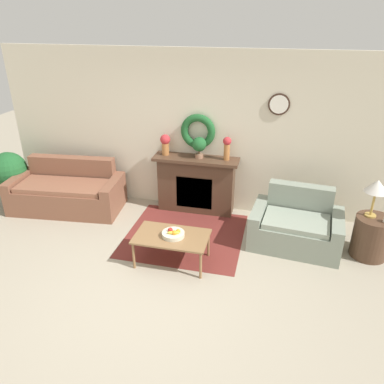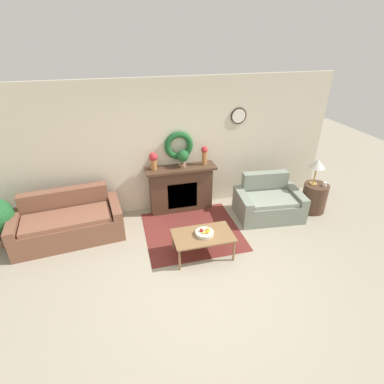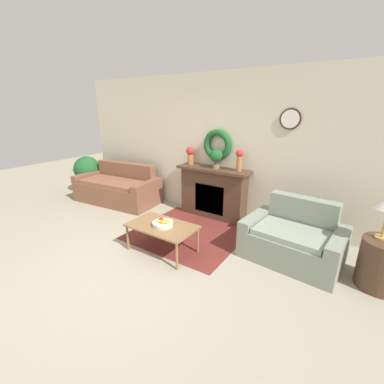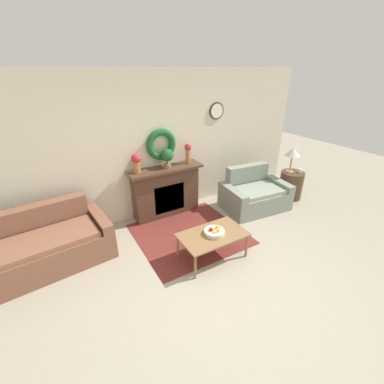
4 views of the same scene
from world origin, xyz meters
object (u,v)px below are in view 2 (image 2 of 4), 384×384
object	(u,v)px
fireplace	(181,188)
potted_plant_on_mantel	(183,157)
mug	(325,184)
fruit_bowl	(205,233)
coffee_table	(203,237)
vase_on_mantel_right	(204,154)
couch_left	(68,223)
loveseat_right	(268,203)
side_table_by_loveseat	(314,198)
table_lamp	(317,164)
vase_on_mantel_left	(153,160)

from	to	relation	value
fireplace	potted_plant_on_mantel	distance (m)	0.71
fireplace	mug	world-z (taller)	fireplace
mug	fruit_bowl	bearing A→B (deg)	-165.28
coffee_table	vase_on_mantel_right	distance (m)	1.86
couch_left	fruit_bowl	world-z (taller)	couch_left
couch_left	coffee_table	size ratio (longest dim) A/B	1.96
loveseat_right	side_table_by_loveseat	distance (m)	1.03
table_lamp	mug	size ratio (longest dim) A/B	6.49
table_lamp	vase_on_mantel_right	bearing A→B (deg)	161.31
fireplace	fruit_bowl	bearing A→B (deg)	-88.21
fireplace	couch_left	size ratio (longest dim) A/B	0.72
mug	vase_on_mantel_right	world-z (taller)	vase_on_mantel_right
loveseat_right	mug	xyz separation A→B (m)	(1.14, -0.16, 0.36)
loveseat_right	fruit_bowl	bearing A→B (deg)	-145.60
fireplace	side_table_by_loveseat	size ratio (longest dim) A/B	2.34
couch_left	vase_on_mantel_right	world-z (taller)	vase_on_mantel_right
mug	vase_on_mantel_left	distance (m)	3.52
fireplace	coffee_table	size ratio (longest dim) A/B	1.42
fruit_bowl	mug	xyz separation A→B (m)	(2.79, 0.73, 0.19)
mug	vase_on_mantel_right	distance (m)	2.55
fireplace	loveseat_right	xyz separation A→B (m)	(1.69, -0.70, -0.21)
fruit_bowl	potted_plant_on_mantel	size ratio (longest dim) A/B	0.87
table_lamp	vase_on_mantel_left	distance (m)	3.28
couch_left	coffee_table	bearing A→B (deg)	-32.27
mug	vase_on_mantel_left	size ratio (longest dim) A/B	0.24
loveseat_right	potted_plant_on_mantel	distance (m)	2.00
coffee_table	vase_on_mantel_right	xyz separation A→B (m)	(0.48, 1.59, 0.83)
couch_left	coffee_table	xyz separation A→B (m)	(2.25, -1.13, 0.08)
fireplace	table_lamp	world-z (taller)	table_lamp
couch_left	potted_plant_on_mantel	distance (m)	2.49
vase_on_mantel_left	potted_plant_on_mantel	bearing A→B (deg)	-1.95
loveseat_right	fireplace	bearing A→B (deg)	163.39
potted_plant_on_mantel	fruit_bowl	bearing A→B (deg)	-90.02
side_table_by_loveseat	mug	bearing A→B (deg)	-37.87
side_table_by_loveseat	table_lamp	xyz separation A→B (m)	(-0.06, 0.05, 0.75)
couch_left	coffee_table	distance (m)	2.52
fireplace	vase_on_mantel_right	xyz separation A→B (m)	(0.51, 0.01, 0.72)
couch_left	potted_plant_on_mantel	xyz separation A→B (m)	(2.28, 0.45, 0.90)
fireplace	coffee_table	distance (m)	1.59
fireplace	side_table_by_loveseat	world-z (taller)	fireplace
table_lamp	potted_plant_on_mantel	bearing A→B (deg)	164.82
table_lamp	vase_on_mantel_left	bearing A→B (deg)	167.17
table_lamp	side_table_by_loveseat	bearing A→B (deg)	-38.66
mug	side_table_by_loveseat	bearing A→B (deg)	142.13
fruit_bowl	table_lamp	xyz separation A→B (m)	(2.61, 0.87, 0.59)
fireplace	vase_on_mantel_left	world-z (taller)	vase_on_mantel_left
loveseat_right	side_table_by_loveseat	bearing A→B (deg)	1.60
table_lamp	vase_on_mantel_left	size ratio (longest dim) A/B	1.55
potted_plant_on_mantel	vase_on_mantel_left	bearing A→B (deg)	178.05
coffee_table	mug	distance (m)	2.92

